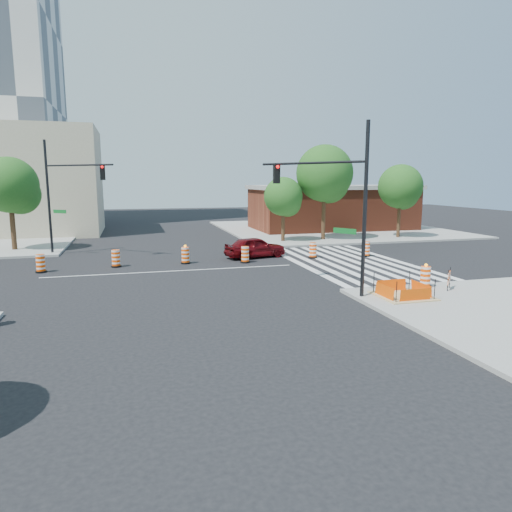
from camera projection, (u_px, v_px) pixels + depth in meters
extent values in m
plane|color=black|center=(173.00, 271.00, 25.87)|extent=(120.00, 120.00, 0.00)
cube|color=gray|center=(331.00, 229.00, 47.67)|extent=(22.00, 22.00, 0.15)
cube|color=silver|center=(302.00, 264.00, 27.90)|extent=(0.45, 13.50, 0.01)
cube|color=silver|center=(315.00, 264.00, 28.14)|extent=(0.45, 13.50, 0.01)
cube|color=silver|center=(329.00, 263.00, 28.37)|extent=(0.45, 13.50, 0.01)
cube|color=silver|center=(342.00, 262.00, 28.61)|extent=(0.45, 13.50, 0.01)
cube|color=silver|center=(355.00, 262.00, 28.84)|extent=(0.45, 13.50, 0.01)
cube|color=silver|center=(368.00, 261.00, 29.07)|extent=(0.45, 13.50, 0.01)
cube|color=silver|center=(380.00, 260.00, 29.31)|extent=(0.45, 13.50, 0.01)
cube|color=silver|center=(393.00, 260.00, 29.54)|extent=(0.45, 13.50, 0.01)
cube|color=silver|center=(173.00, 271.00, 25.87)|extent=(14.00, 0.12, 0.01)
cube|color=tan|center=(403.00, 296.00, 19.62)|extent=(2.20, 2.20, 0.05)
cube|color=#E54B04|center=(416.00, 295.00, 18.73)|extent=(1.44, 0.02, 0.55)
cube|color=#E54B04|center=(392.00, 286.00, 20.44)|extent=(1.44, 0.02, 0.55)
cube|color=#E54B04|center=(384.00, 291.00, 19.35)|extent=(0.02, 1.44, 0.55)
cube|color=#E54B04|center=(421.00, 289.00, 19.82)|extent=(0.02, 1.44, 0.55)
cylinder|color=black|center=(396.00, 292.00, 18.46)|extent=(0.04, 0.04, 0.90)
cylinder|color=black|center=(435.00, 290.00, 18.93)|extent=(0.04, 0.04, 0.90)
cylinder|color=black|center=(374.00, 283.00, 20.18)|extent=(0.04, 0.04, 0.90)
cylinder|color=black|center=(409.00, 281.00, 20.64)|extent=(0.04, 0.04, 0.90)
cube|color=maroon|center=(332.00, 210.00, 47.34)|extent=(16.00, 8.00, 4.20)
cube|color=gray|center=(332.00, 187.00, 46.97)|extent=(16.50, 8.50, 0.40)
cube|color=tan|center=(21.00, 181.00, 42.87)|extent=(14.00, 10.00, 10.00)
imported|color=#50060A|center=(255.00, 247.00, 30.34)|extent=(4.38, 2.57, 1.40)
cylinder|color=black|center=(365.00, 211.00, 19.08)|extent=(0.17, 0.17, 7.37)
cylinder|color=black|center=(311.00, 163.00, 20.51)|extent=(3.21, 4.62, 0.11)
cube|color=black|center=(277.00, 174.00, 21.82)|extent=(0.29, 0.26, 0.92)
sphere|color=#FF0C0C|center=(278.00, 167.00, 21.60)|extent=(0.17, 0.17, 0.17)
cube|color=#0C591E|center=(345.00, 231.00, 19.82)|extent=(0.65, 0.93, 0.23)
cylinder|color=black|center=(48.00, 197.00, 31.03)|extent=(0.17, 0.17, 7.63)
cylinder|color=black|center=(78.00, 165.00, 29.55)|extent=(4.50, 3.71, 0.11)
cube|color=black|center=(103.00, 172.00, 28.82)|extent=(0.31, 0.27, 0.95)
sphere|color=#FF0C0C|center=(102.00, 167.00, 28.60)|extent=(0.17, 0.17, 0.17)
cube|color=#0C591E|center=(60.00, 211.00, 30.81)|extent=(0.91, 0.75, 0.24)
cylinder|color=black|center=(425.00, 286.00, 21.32)|extent=(0.57, 0.57, 0.10)
cylinder|color=#FE4A05|center=(425.00, 276.00, 21.24)|extent=(0.46, 0.46, 0.91)
sphere|color=#FF990C|center=(426.00, 265.00, 21.15)|extent=(0.15, 0.15, 0.15)
cube|color=#FE4A05|center=(449.00, 275.00, 20.80)|extent=(0.61, 0.62, 0.27)
cube|color=#FE4A05|center=(449.00, 281.00, 20.85)|extent=(0.61, 0.62, 0.21)
cylinder|color=black|center=(448.00, 280.00, 20.51)|extent=(0.04, 0.04, 0.98)
cylinder|color=black|center=(450.00, 277.00, 21.15)|extent=(0.04, 0.04, 0.98)
cylinder|color=#382314|center=(13.00, 222.00, 32.75)|extent=(0.35, 0.35, 4.24)
sphere|color=#164E18|center=(9.00, 185.00, 32.32)|extent=(3.97, 3.97, 3.97)
sphere|color=#164E18|center=(20.00, 194.00, 32.89)|extent=(2.91, 2.91, 2.91)
sphere|color=#164E18|center=(2.00, 191.00, 32.06)|extent=(2.65, 2.65, 2.65)
cylinder|color=#382314|center=(283.00, 222.00, 37.47)|extent=(0.29, 0.29, 3.37)
sphere|color=#164E18|center=(283.00, 196.00, 37.12)|extent=(3.16, 3.16, 3.16)
sphere|color=#164E18|center=(287.00, 203.00, 37.59)|extent=(2.32, 2.32, 2.32)
sphere|color=#164E18|center=(280.00, 201.00, 36.91)|extent=(2.11, 2.11, 2.11)
cylinder|color=#382314|center=(324.00, 211.00, 38.47)|extent=(0.33, 0.33, 5.04)
sphere|color=#164E18|center=(325.00, 173.00, 37.95)|extent=(4.73, 4.73, 4.73)
sphere|color=#164E18|center=(328.00, 183.00, 38.51)|extent=(3.47, 3.47, 3.47)
sphere|color=#164E18|center=(321.00, 179.00, 37.73)|extent=(3.15, 3.15, 3.15)
cylinder|color=#382314|center=(399.00, 216.00, 39.95)|extent=(0.29, 0.29, 4.06)
sphere|color=#164E18|center=(400.00, 186.00, 39.54)|extent=(3.81, 3.81, 3.81)
sphere|color=#164E18|center=(403.00, 194.00, 40.02)|extent=(2.79, 2.79, 2.79)
sphere|color=#164E18|center=(398.00, 191.00, 39.33)|extent=(2.54, 2.54, 2.54)
cylinder|color=black|center=(41.00, 272.00, 25.47)|extent=(0.60, 0.60, 0.10)
cylinder|color=#FE4A05|center=(41.00, 263.00, 25.39)|extent=(0.48, 0.48, 0.95)
cylinder|color=black|center=(116.00, 266.00, 27.07)|extent=(0.60, 0.60, 0.10)
cylinder|color=#FE4A05|center=(116.00, 258.00, 26.99)|extent=(0.48, 0.48, 0.95)
cylinder|color=black|center=(186.00, 263.00, 28.20)|extent=(0.60, 0.60, 0.10)
cylinder|color=#FE4A05|center=(185.00, 255.00, 28.11)|extent=(0.48, 0.48, 0.95)
sphere|color=#FF990C|center=(185.00, 246.00, 28.02)|extent=(0.16, 0.16, 0.16)
cylinder|color=black|center=(245.00, 262.00, 28.51)|extent=(0.60, 0.60, 0.10)
cylinder|color=#FE4A05|center=(245.00, 254.00, 28.43)|extent=(0.48, 0.48, 0.95)
cylinder|color=black|center=(313.00, 257.00, 30.20)|extent=(0.60, 0.60, 0.10)
cylinder|color=#FE4A05|center=(313.00, 250.00, 30.12)|extent=(0.48, 0.48, 0.95)
cylinder|color=black|center=(366.00, 256.00, 30.86)|extent=(0.60, 0.60, 0.10)
cylinder|color=#FE4A05|center=(366.00, 248.00, 30.77)|extent=(0.48, 0.48, 0.95)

